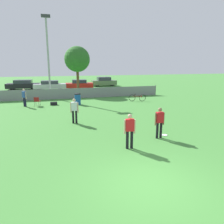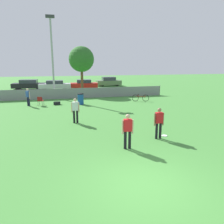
{
  "view_description": "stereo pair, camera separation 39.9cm",
  "coord_description": "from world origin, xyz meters",
  "px_view_note": "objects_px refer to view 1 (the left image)",
  "views": [
    {
      "loc": [
        -2.85,
        -5.68,
        3.78
      ],
      "look_at": [
        0.42,
        5.95,
        1.05
      ],
      "focal_mm": 35.0,
      "sensor_mm": 36.0,
      "label": 1
    },
    {
      "loc": [
        -2.47,
        -5.78,
        3.78
      ],
      "look_at": [
        0.42,
        5.95,
        1.05
      ],
      "focal_mm": 35.0,
      "sensor_mm": 36.0,
      "label": 2
    }
  ],
  "objects_px": {
    "frisbee_disc": "(165,135)",
    "tree_near_pole": "(77,59)",
    "bicycle_sideline": "(137,98)",
    "parked_car_dark": "(23,85)",
    "player_thrower_red": "(130,129)",
    "parked_car_olive": "(104,82)",
    "light_pole": "(48,51)",
    "player_receiver_white": "(74,109)",
    "parked_car_silver": "(50,85)",
    "parked_car_red": "(79,84)",
    "spectator_in_blue": "(24,97)",
    "gear_bag_sideline": "(54,104)",
    "folding_chair_sideline": "(37,101)",
    "trash_bin": "(78,99)",
    "player_defender_red": "(159,121)"
  },
  "relations": [
    {
      "from": "parked_car_red",
      "to": "parked_car_olive",
      "type": "height_order",
      "value": "parked_car_olive"
    },
    {
      "from": "parked_car_olive",
      "to": "parked_car_silver",
      "type": "bearing_deg",
      "value": -160.12
    },
    {
      "from": "parked_car_silver",
      "to": "parked_car_red",
      "type": "relative_size",
      "value": 1.12
    },
    {
      "from": "frisbee_disc",
      "to": "tree_near_pole",
      "type": "bearing_deg",
      "value": 97.95
    },
    {
      "from": "player_receiver_white",
      "to": "bicycle_sideline",
      "type": "bearing_deg",
      "value": 57.1
    },
    {
      "from": "tree_near_pole",
      "to": "player_defender_red",
      "type": "height_order",
      "value": "tree_near_pole"
    },
    {
      "from": "folding_chair_sideline",
      "to": "gear_bag_sideline",
      "type": "relative_size",
      "value": 1.34
    },
    {
      "from": "player_defender_red",
      "to": "player_thrower_red",
      "type": "distance_m",
      "value": 2.13
    },
    {
      "from": "bicycle_sideline",
      "to": "parked_car_dark",
      "type": "distance_m",
      "value": 18.2
    },
    {
      "from": "player_receiver_white",
      "to": "parked_car_silver",
      "type": "distance_m",
      "value": 18.92
    },
    {
      "from": "trash_bin",
      "to": "gear_bag_sideline",
      "type": "distance_m",
      "value": 2.21
    },
    {
      "from": "spectator_in_blue",
      "to": "gear_bag_sideline",
      "type": "bearing_deg",
      "value": -133.52
    },
    {
      "from": "folding_chair_sideline",
      "to": "parked_car_silver",
      "type": "distance_m",
      "value": 12.31
    },
    {
      "from": "player_thrower_red",
      "to": "bicycle_sideline",
      "type": "relative_size",
      "value": 0.98
    },
    {
      "from": "frisbee_disc",
      "to": "light_pole",
      "type": "bearing_deg",
      "value": 111.63
    },
    {
      "from": "player_thrower_red",
      "to": "parked_car_olive",
      "type": "relative_size",
      "value": 0.39
    },
    {
      "from": "folding_chair_sideline",
      "to": "parked_car_silver",
      "type": "xyz_separation_m",
      "value": [
        1.18,
        12.25,
        0.17
      ]
    },
    {
      "from": "gear_bag_sideline",
      "to": "parked_car_silver",
      "type": "relative_size",
      "value": 0.13
    },
    {
      "from": "frisbee_disc",
      "to": "gear_bag_sideline",
      "type": "distance_m",
      "value": 11.8
    },
    {
      "from": "parked_car_silver",
      "to": "tree_near_pole",
      "type": "bearing_deg",
      "value": -54.23
    },
    {
      "from": "player_receiver_white",
      "to": "tree_near_pole",
      "type": "bearing_deg",
      "value": 95.53
    },
    {
      "from": "trash_bin",
      "to": "parked_car_red",
      "type": "distance_m",
      "value": 12.79
    },
    {
      "from": "parked_car_olive",
      "to": "player_thrower_red",
      "type": "bearing_deg",
      "value": -100.92
    },
    {
      "from": "player_thrower_red",
      "to": "folding_chair_sideline",
      "type": "xyz_separation_m",
      "value": [
        -4.51,
        11.51,
        -0.42
      ]
    },
    {
      "from": "player_receiver_white",
      "to": "spectator_in_blue",
      "type": "relative_size",
      "value": 1.02
    },
    {
      "from": "spectator_in_blue",
      "to": "parked_car_dark",
      "type": "relative_size",
      "value": 0.33
    },
    {
      "from": "parked_car_dark",
      "to": "gear_bag_sideline",
      "type": "bearing_deg",
      "value": -68.91
    },
    {
      "from": "player_receiver_white",
      "to": "spectator_in_blue",
      "type": "xyz_separation_m",
      "value": [
        -3.63,
        6.7,
        -0.02
      ]
    },
    {
      "from": "bicycle_sideline",
      "to": "parked_car_red",
      "type": "distance_m",
      "value": 13.16
    },
    {
      "from": "light_pole",
      "to": "parked_car_olive",
      "type": "xyz_separation_m",
      "value": [
        8.65,
        11.07,
        -4.32
      ]
    },
    {
      "from": "light_pole",
      "to": "parked_car_red",
      "type": "xyz_separation_m",
      "value": [
        4.19,
        8.21,
        -4.38
      ]
    },
    {
      "from": "trash_bin",
      "to": "parked_car_silver",
      "type": "xyz_separation_m",
      "value": [
        -2.41,
        12.45,
        0.15
      ]
    },
    {
      "from": "parked_car_silver",
      "to": "player_defender_red",
      "type": "bearing_deg",
      "value": -74.02
    },
    {
      "from": "player_thrower_red",
      "to": "parked_car_silver",
      "type": "bearing_deg",
      "value": 105.56
    },
    {
      "from": "light_pole",
      "to": "parked_car_dark",
      "type": "xyz_separation_m",
      "value": [
        -3.72,
        9.33,
        -4.34
      ]
    },
    {
      "from": "frisbee_disc",
      "to": "parked_car_olive",
      "type": "bearing_deg",
      "value": 83.59
    },
    {
      "from": "frisbee_disc",
      "to": "bicycle_sideline",
      "type": "height_order",
      "value": "bicycle_sideline"
    },
    {
      "from": "folding_chair_sideline",
      "to": "parked_car_olive",
      "type": "bearing_deg",
      "value": -107.6
    },
    {
      "from": "player_defender_red",
      "to": "player_thrower_red",
      "type": "height_order",
      "value": "same"
    },
    {
      "from": "spectator_in_blue",
      "to": "folding_chair_sideline",
      "type": "distance_m",
      "value": 1.1
    },
    {
      "from": "tree_near_pole",
      "to": "frisbee_disc",
      "type": "bearing_deg",
      "value": -82.05
    },
    {
      "from": "player_receiver_white",
      "to": "trash_bin",
      "type": "bearing_deg",
      "value": 94.93
    },
    {
      "from": "bicycle_sideline",
      "to": "parked_car_red",
      "type": "bearing_deg",
      "value": 125.63
    },
    {
      "from": "player_defender_red",
      "to": "gear_bag_sideline",
      "type": "distance_m",
      "value": 11.88
    },
    {
      "from": "parked_car_silver",
      "to": "spectator_in_blue",
      "type": "bearing_deg",
      "value": -97.24
    },
    {
      "from": "parked_car_dark",
      "to": "spectator_in_blue",
      "type": "bearing_deg",
      "value": -78.94
    },
    {
      "from": "light_pole",
      "to": "parked_car_olive",
      "type": "height_order",
      "value": "light_pole"
    },
    {
      "from": "parked_car_olive",
      "to": "parked_car_red",
      "type": "bearing_deg",
      "value": -147.05
    },
    {
      "from": "frisbee_disc",
      "to": "parked_car_dark",
      "type": "distance_m",
      "value": 25.71
    },
    {
      "from": "player_receiver_white",
      "to": "parked_car_dark",
      "type": "height_order",
      "value": "player_receiver_white"
    }
  ]
}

